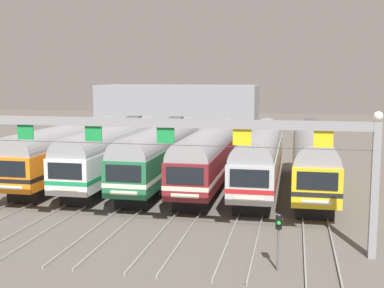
# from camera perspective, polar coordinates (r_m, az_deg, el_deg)

# --- Properties ---
(ground_plane) EXTENTS (160.00, 160.00, 0.00)m
(ground_plane) POSITION_cam_1_polar(r_m,az_deg,el_deg) (39.71, -0.75, -4.82)
(ground_plane) COLOR #5B564F
(track_bed) EXTENTS (20.66, 70.00, 0.15)m
(track_bed) POSITION_cam_1_polar(r_m,az_deg,el_deg) (56.15, 2.92, -1.07)
(track_bed) COLOR gray
(track_bed) RESTS_ON ground
(commuter_train_orange) EXTENTS (2.88, 18.06, 4.77)m
(commuter_train_orange) POSITION_cam_1_polar(r_m,az_deg,el_deg) (42.27, -13.56, -0.57)
(commuter_train_orange) COLOR orange
(commuter_train_orange) RESTS_ON ground
(commuter_train_white) EXTENTS (2.88, 18.06, 5.05)m
(commuter_train_white) POSITION_cam_1_polar(r_m,az_deg,el_deg) (40.81, -8.67, -0.73)
(commuter_train_white) COLOR white
(commuter_train_white) RESTS_ON ground
(commuter_train_green) EXTENTS (2.88, 18.06, 5.05)m
(commuter_train_green) POSITION_cam_1_polar(r_m,az_deg,el_deg) (39.66, -3.46, -0.90)
(commuter_train_green) COLOR #236B42
(commuter_train_green) RESTS_ON ground
(commuter_train_maroon) EXTENTS (2.88, 18.06, 4.77)m
(commuter_train_maroon) POSITION_cam_1_polar(r_m,az_deg,el_deg) (38.85, 2.00, -1.07)
(commuter_train_maroon) COLOR maroon
(commuter_train_maroon) RESTS_ON ground
(commuter_train_stainless) EXTENTS (2.88, 18.06, 4.77)m
(commuter_train_stainless) POSITION_cam_1_polar(r_m,az_deg,el_deg) (38.42, 7.65, -1.23)
(commuter_train_stainless) COLOR #B2B5BA
(commuter_train_stainless) RESTS_ON ground
(commuter_train_yellow) EXTENTS (2.88, 18.06, 5.05)m
(commuter_train_yellow) POSITION_cam_1_polar(r_m,az_deg,el_deg) (38.37, 13.37, -1.38)
(commuter_train_yellow) COLOR gold
(commuter_train_yellow) RESTS_ON ground
(catenary_gantry) EXTENTS (24.40, 0.44, 6.97)m
(catenary_gantry) POSITION_cam_1_polar(r_m,az_deg,el_deg) (25.94, -7.09, 0.39)
(catenary_gantry) COLOR gray
(catenary_gantry) RESTS_ON ground
(yard_signal_mast) EXTENTS (0.28, 0.35, 2.56)m
(yard_signal_mast) POSITION_cam_1_polar(r_m,az_deg,el_deg) (22.89, 9.71, -9.66)
(yard_signal_mast) COLOR #59595E
(yard_signal_mast) RESTS_ON ground
(maintenance_building) EXTENTS (24.86, 10.00, 7.16)m
(maintenance_building) POSITION_cam_1_polar(r_m,az_deg,el_deg) (81.08, -1.52, 4.11)
(maintenance_building) COLOR gray
(maintenance_building) RESTS_ON ground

